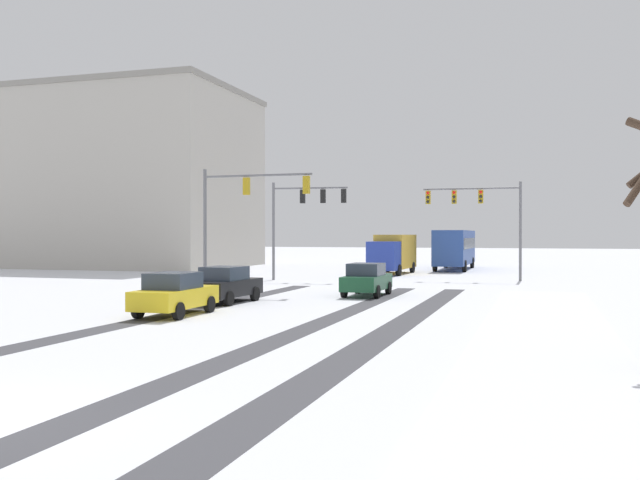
{
  "coord_description": "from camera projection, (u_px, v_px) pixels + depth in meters",
  "views": [
    {
      "loc": [
        9.1,
        -8.65,
        3.05
      ],
      "look_at": [
        0.0,
        20.24,
        2.8
      ],
      "focal_mm": 39.26,
      "sensor_mm": 36.0,
      "label": 1
    }
  ],
  "objects": [
    {
      "name": "wheel_track_right_lane",
      "position": [
        323.0,
        322.0,
        24.22
      ],
      "size": [
        1.0,
        31.8,
        0.01
      ],
      "primitive_type": "cube",
      "color": "#424247",
      "rests_on": "ground"
    },
    {
      "name": "traffic_signal_far_left",
      "position": [
        303.0,
        208.0,
        46.18
      ],
      "size": [
        5.12,
        0.68,
        6.5
      ],
      "color": "slate",
      "rests_on": "ground"
    },
    {
      "name": "car_dark_green_lead",
      "position": [
        367.0,
        279.0,
        34.52
      ],
      "size": [
        1.86,
        4.11,
        1.62
      ],
      "color": "#194C2D",
      "rests_on": "ground"
    },
    {
      "name": "wheel_track_left_lane",
      "position": [
        164.0,
        316.0,
        26.08
      ],
      "size": [
        1.09,
        31.8,
        0.01
      ],
      "primitive_type": "cube",
      "color": "#424247",
      "rests_on": "ground"
    },
    {
      "name": "traffic_signal_near_left",
      "position": [
        241.0,
        204.0,
        36.46
      ],
      "size": [
        6.1,
        0.42,
        6.5
      ],
      "color": "slate",
      "rests_on": "ground"
    },
    {
      "name": "car_black_second",
      "position": [
        226.0,
        284.0,
        31.02
      ],
      "size": [
        2.0,
        4.19,
        1.62
      ],
      "color": "black",
      "rests_on": "ground"
    },
    {
      "name": "wheel_track_center",
      "position": [
        400.0,
        325.0,
        23.4
      ],
      "size": [
        1.1,
        31.8,
        0.01
      ],
      "primitive_type": "cube",
      "color": "#424247",
      "rests_on": "ground"
    },
    {
      "name": "traffic_signal_far_right",
      "position": [
        480.0,
        208.0,
        46.4
      ],
      "size": [
        6.43,
        0.5,
        6.5
      ],
      "color": "slate",
      "rests_on": "ground"
    },
    {
      "name": "car_yellow_cab_third",
      "position": [
        175.0,
        294.0,
        26.17
      ],
      "size": [
        1.89,
        4.13,
        1.62
      ],
      "color": "yellow",
      "rests_on": "ground"
    },
    {
      "name": "box_truck_delivery",
      "position": [
        393.0,
        253.0,
        53.7
      ],
      "size": [
        2.52,
        7.48,
        3.02
      ],
      "color": "#233899",
      "rests_on": "ground"
    },
    {
      "name": "bus_oncoming",
      "position": [
        455.0,
        247.0,
        60.44
      ],
      "size": [
        2.72,
        11.01,
        3.38
      ],
      "color": "#284793",
      "rests_on": "ground"
    },
    {
      "name": "office_building_far_left_block",
      "position": [
        115.0,
        180.0,
        67.31
      ],
      "size": [
        25.05,
        16.23,
        16.52
      ],
      "color": "#B2ADA3",
      "rests_on": "ground"
    },
    {
      "name": "sidewalk_kerb_right",
      "position": [
        546.0,
        335.0,
        20.63
      ],
      "size": [
        4.0,
        31.8,
        0.12
      ],
      "primitive_type": "cube",
      "color": "white",
      "rests_on": "ground"
    }
  ]
}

